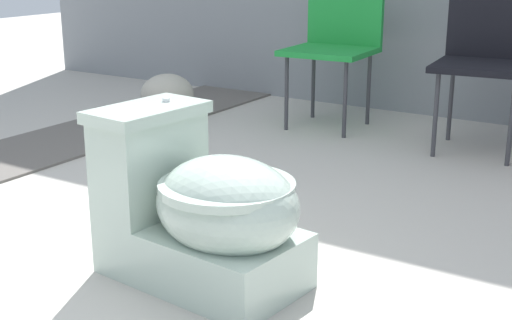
# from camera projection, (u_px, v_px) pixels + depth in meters

# --- Properties ---
(ground_plane) EXTENTS (14.00, 14.00, 0.00)m
(ground_plane) POSITION_uv_depth(u_px,v_px,m) (103.00, 286.00, 2.11)
(ground_plane) COLOR #B7B2A8
(toilet) EXTENTS (0.66, 0.44, 0.52)m
(toilet) POSITION_uv_depth(u_px,v_px,m) (202.00, 211.00, 2.09)
(toilet) COLOR #B2C6B7
(toilet) RESTS_ON ground
(folding_chair_left) EXTENTS (0.46, 0.46, 0.83)m
(folding_chair_left) POSITION_uv_depth(u_px,v_px,m) (337.00, 32.00, 3.90)
(folding_chair_left) COLOR #1E8C38
(folding_chair_left) RESTS_ON ground
(folding_chair_middle) EXTENTS (0.48, 0.48, 0.83)m
(folding_chair_middle) POSITION_uv_depth(u_px,v_px,m) (489.00, 44.00, 3.42)
(folding_chair_middle) COLOR black
(folding_chair_middle) RESTS_ON ground
(boulder_near) EXTENTS (0.41, 0.41, 0.25)m
(boulder_near) POSITION_uv_depth(u_px,v_px,m) (167.00, 94.00, 4.21)
(boulder_near) COLOR #ADA899
(boulder_near) RESTS_ON ground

